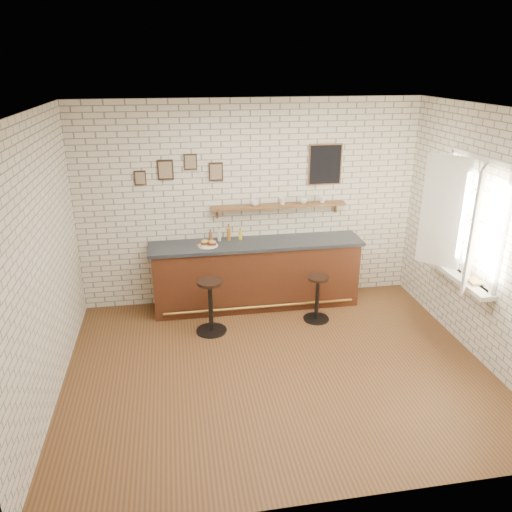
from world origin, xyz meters
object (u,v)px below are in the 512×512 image
object	(u,v)px
condiment_bottle_yellow	(240,235)
shelf_cup_a	(255,202)
bar_stool_right	(317,297)
book_upper	(468,280)
shelf_cup_d	(322,199)
shelf_cup_c	(303,200)
ciabatta_sandwich	(208,243)
bitters_bottle_white	(219,235)
shelf_cup_b	(282,201)
book_lower	(470,283)
bitters_bottle_brown	(211,236)
sandwich_plate	(208,246)
bitters_bottle_amber	(229,234)
bar_stool_left	(211,305)
bar_counter	(256,274)

from	to	relation	value
condiment_bottle_yellow	shelf_cup_a	bearing A→B (deg)	11.76
bar_stool_right	book_upper	distance (m)	1.99
shelf_cup_d	shelf_cup_c	bearing A→B (deg)	173.25
shelf_cup_a	book_upper	size ratio (longest dim) A/B	0.51
ciabatta_sandwich	bitters_bottle_white	bearing A→B (deg)	49.19
shelf_cup_b	shelf_cup_a	bearing A→B (deg)	146.75
condiment_bottle_yellow	shelf_cup_c	size ratio (longest dim) A/B	1.43
shelf_cup_d	shelf_cup_b	bearing A→B (deg)	173.25
shelf_cup_d	ciabatta_sandwich	bearing A→B (deg)	-178.60
bitters_bottle_white	condiment_bottle_yellow	distance (m)	0.31
bar_stool_right	book_upper	xyz separation A→B (m)	(1.58, -1.06, 0.60)
book_lower	condiment_bottle_yellow	bearing A→B (deg)	143.40
condiment_bottle_yellow	shelf_cup_d	size ratio (longest dim) A/B	1.62
bitters_bottle_brown	book_upper	distance (m)	3.50
ciabatta_sandwich	bar_stool_right	bearing A→B (deg)	-20.77
sandwich_plate	book_upper	size ratio (longest dim) A/B	1.18
bitters_bottle_brown	book_lower	xyz separation A→B (m)	(3.00, -1.84, -0.14)
bar_stool_right	shelf_cup_d	xyz separation A→B (m)	(0.26, 0.80, 1.19)
shelf_cup_b	book_lower	xyz separation A→B (m)	(1.92, -1.89, -0.61)
bitters_bottle_white	bitters_bottle_amber	xyz separation A→B (m)	(0.14, 0.00, 0.02)
condiment_bottle_yellow	bar_stool_right	world-z (taller)	condiment_bottle_yellow
bitters_bottle_amber	sandwich_plate	bearing A→B (deg)	-148.34
bitters_bottle_white	shelf_cup_c	world-z (taller)	shelf_cup_c
shelf_cup_b	book_lower	distance (m)	2.77
bitters_bottle_amber	shelf_cup_c	size ratio (longest dim) A/B	2.10
bar_stool_left	sandwich_plate	bearing A→B (deg)	86.80
bitters_bottle_amber	shelf_cup_a	xyz separation A→B (m)	(0.39, 0.05, 0.44)
bar_counter	bitters_bottle_amber	xyz separation A→B (m)	(-0.38, 0.15, 0.60)
bitters_bottle_brown	bitters_bottle_amber	size ratio (longest dim) A/B	0.74
sandwich_plate	bitters_bottle_white	world-z (taller)	bitters_bottle_white
ciabatta_sandwich	shelf_cup_c	xyz separation A→B (m)	(1.43, 0.25, 0.49)
bar_counter	ciabatta_sandwich	distance (m)	0.89
ciabatta_sandwich	bitters_bottle_white	world-z (taller)	bitters_bottle_white
bar_counter	ciabatta_sandwich	world-z (taller)	ciabatta_sandwich
sandwich_plate	condiment_bottle_yellow	distance (m)	0.54
shelf_cup_c	sandwich_plate	bearing A→B (deg)	89.46
ciabatta_sandwich	bitters_bottle_brown	world-z (taller)	bitters_bottle_brown
shelf_cup_d	book_lower	bearing A→B (deg)	-61.76
bar_stool_left	shelf_cup_b	bearing A→B (deg)	37.43
bitters_bottle_amber	bar_stool_left	xyz separation A→B (m)	(-0.36, -0.84, -0.70)
shelf_cup_a	shelf_cup_d	distance (m)	1.01
bitters_bottle_brown	condiment_bottle_yellow	world-z (taller)	bitters_bottle_brown
ciabatta_sandwich	book_lower	xyz separation A→B (m)	(3.04, -1.64, -0.12)
sandwich_plate	bar_stool_right	distance (m)	1.71
bitters_bottle_brown	bar_stool_left	xyz separation A→B (m)	(-0.09, -0.84, -0.68)
ciabatta_sandwich	bar_counter	bearing A→B (deg)	3.73
bar_stool_left	shelf_cup_d	world-z (taller)	shelf_cup_d
bar_counter	bitters_bottle_white	distance (m)	0.80
bar_stool_right	shelf_cup_c	xyz separation A→B (m)	(-0.04, 0.80, 1.19)
shelf_cup_a	book_lower	xyz separation A→B (m)	(2.33, -1.89, -0.61)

